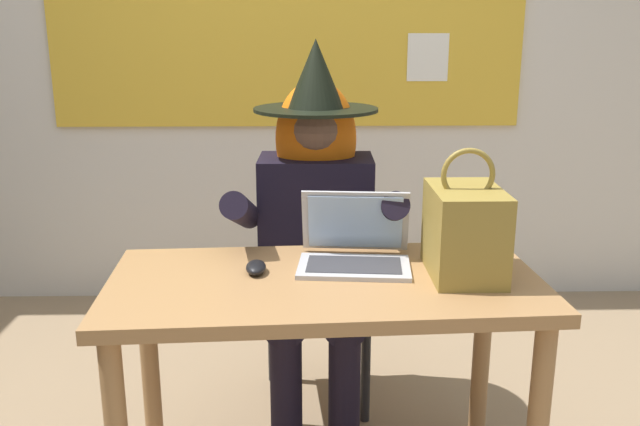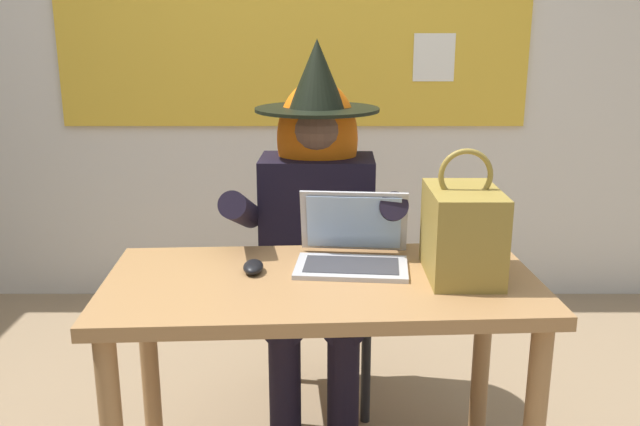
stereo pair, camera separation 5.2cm
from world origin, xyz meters
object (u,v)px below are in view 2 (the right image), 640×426
object	(u,v)px
chair_at_desk	(317,271)
handbag	(463,232)
laptop	(353,249)
computer_mouse	(254,267)
person_costumed	(317,211)
desk_main	(323,313)

from	to	relation	value
chair_at_desk	handbag	xyz separation A→B (m)	(0.43, -0.65, 0.36)
laptop	computer_mouse	size ratio (longest dim) A/B	3.45
laptop	handbag	bearing A→B (deg)	-12.17
laptop	chair_at_desk	bearing A→B (deg)	107.15
chair_at_desk	laptop	size ratio (longest dim) A/B	2.55
person_costumed	computer_mouse	size ratio (longest dim) A/B	13.57
computer_mouse	chair_at_desk	bearing A→B (deg)	71.85
desk_main	laptop	world-z (taller)	laptop
chair_at_desk	handbag	size ratio (longest dim) A/B	2.43
desk_main	person_costumed	world-z (taller)	person_costumed
person_costumed	computer_mouse	distance (m)	0.53
laptop	handbag	world-z (taller)	handbag
laptop	computer_mouse	distance (m)	0.31
handbag	laptop	bearing A→B (deg)	162.63
person_costumed	laptop	xyz separation A→B (m)	(0.11, -0.42, -0.01)
laptop	computer_mouse	xyz separation A→B (m)	(-0.30, -0.07, -0.03)
laptop	computer_mouse	bearing A→B (deg)	-160.86
computer_mouse	person_costumed	bearing A→B (deg)	67.68
person_costumed	laptop	bearing A→B (deg)	16.22
chair_at_desk	person_costumed	bearing A→B (deg)	-2.21
person_costumed	handbag	distance (m)	0.68
desk_main	person_costumed	bearing A→B (deg)	91.83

